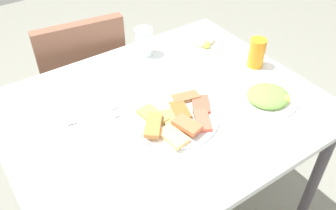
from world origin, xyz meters
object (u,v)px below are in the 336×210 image
at_px(pide_platter, 175,117).
at_px(paper_napkin, 96,119).
at_px(spoon, 94,115).
at_px(dining_table, 164,124).
at_px(salad_plate_rice, 200,39).
at_px(fork, 98,121).
at_px(soda_can, 257,53).
at_px(salad_plate_greens, 268,97).
at_px(dining_chair, 84,84).
at_px(drinking_glass, 144,42).

xyz_separation_m(pide_platter, paper_napkin, (-0.23, 0.16, -0.01)).
bearing_deg(spoon, dining_table, -18.95).
relative_size(dining_table, paper_napkin, 8.66).
height_order(pide_platter, salad_plate_rice, salad_plate_rice).
distance_m(dining_table, fork, 0.25).
bearing_deg(fork, paper_napkin, 97.31).
bearing_deg(spoon, paper_napkin, -86.20).
bearing_deg(paper_napkin, fork, -90.00).
height_order(pide_platter, fork, pide_platter).
relative_size(pide_platter, soda_can, 2.58).
bearing_deg(salad_plate_rice, pide_platter, -137.14).
relative_size(salad_plate_rice, paper_napkin, 1.73).
xyz_separation_m(pide_platter, salad_plate_greens, (0.34, -0.11, 0.00)).
relative_size(salad_plate_greens, salad_plate_rice, 0.96).
xyz_separation_m(salad_plate_greens, spoon, (-0.56, 0.28, -0.01)).
relative_size(dining_chair, spoon, 4.53).
xyz_separation_m(salad_plate_rice, paper_napkin, (-0.61, -0.20, -0.02)).
bearing_deg(drinking_glass, salad_plate_greens, -68.69).
distance_m(dining_chair, pide_platter, 0.79).
height_order(drinking_glass, paper_napkin, drinking_glass).
bearing_deg(fork, salad_plate_rice, 26.95).
distance_m(salad_plate_rice, paper_napkin, 0.64).
xyz_separation_m(dining_table, paper_napkin, (-0.23, 0.08, 0.09)).
distance_m(pide_platter, fork, 0.27).
xyz_separation_m(dining_chair, fork, (-0.17, -0.59, 0.28)).
xyz_separation_m(pide_platter, salad_plate_rice, (0.39, 0.36, 0.01)).
bearing_deg(drinking_glass, salad_plate_rice, -14.26).
height_order(drinking_glass, spoon, drinking_glass).
height_order(dining_table, dining_chair, dining_chair).
bearing_deg(dining_chair, pide_platter, -85.29).
bearing_deg(paper_napkin, dining_chair, 73.88).
height_order(pide_platter, salad_plate_greens, same).
height_order(paper_napkin, fork, fork).
distance_m(soda_can, fork, 0.69).
height_order(salad_plate_rice, paper_napkin, salad_plate_rice).
height_order(dining_chair, spoon, dining_chair).
bearing_deg(salad_plate_rice, dining_chair, 140.18).
bearing_deg(dining_table, paper_napkin, 161.18).
bearing_deg(dining_table, salad_plate_greens, -29.13).
bearing_deg(salad_plate_rice, soda_can, -73.97).
bearing_deg(salad_plate_rice, fork, -160.36).
bearing_deg(salad_plate_greens, dining_chair, 115.49).
distance_m(soda_can, paper_napkin, 0.70).
bearing_deg(spoon, soda_can, -3.59).
bearing_deg(drinking_glass, fork, -141.70).
bearing_deg(dining_table, drinking_glass, 69.52).
relative_size(pide_platter, salad_plate_rice, 1.42).
bearing_deg(soda_can, spoon, 172.61).
xyz_separation_m(drinking_glass, spoon, (-0.36, -0.25, -0.05)).
bearing_deg(dining_table, fork, 165.30).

